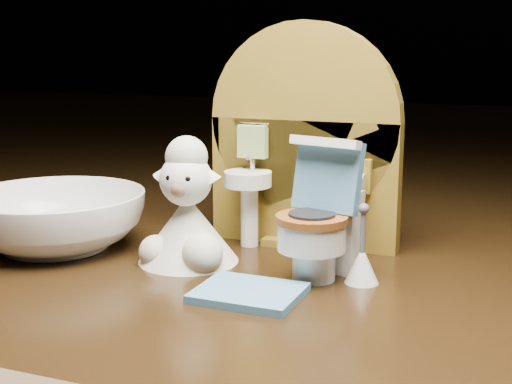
{
  "coord_description": "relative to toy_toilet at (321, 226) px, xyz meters",
  "views": [
    {
      "loc": [
        0.14,
        -0.39,
        0.14
      ],
      "look_at": [
        -0.01,
        0.01,
        0.05
      ],
      "focal_mm": 50.0,
      "sensor_mm": 36.0,
      "label": 1
    }
  ],
  "objects": [
    {
      "name": "backdrop_panel",
      "position": [
        -0.03,
        0.06,
        0.04
      ],
      "size": [
        0.13,
        0.05,
        0.15
      ],
      "color": "olive",
      "rests_on": "ground"
    },
    {
      "name": "bath_mat",
      "position": [
        -0.03,
        -0.05,
        -0.03
      ],
      "size": [
        0.06,
        0.05,
        0.0
      ],
      "primitive_type": "cube",
      "rotation": [
        0.0,
        0.0,
        -0.02
      ],
      "color": "teal",
      "rests_on": "ground"
    },
    {
      "name": "toilet_brush",
      "position": [
        0.03,
        -0.0,
        -0.02
      ],
      "size": [
        0.02,
        0.02,
        0.05
      ],
      "color": "white",
      "rests_on": "ground"
    },
    {
      "name": "ceramic_bowl",
      "position": [
        -0.18,
        -0.01,
        -0.01
      ],
      "size": [
        0.13,
        0.13,
        0.04
      ],
      "primitive_type": "imported",
      "rotation": [
        0.0,
        0.0,
        0.06
      ],
      "color": "white",
      "rests_on": "ground"
    },
    {
      "name": "plush_lamb",
      "position": [
        -0.09,
        -0.0,
        -0.0
      ],
      "size": [
        0.06,
        0.06,
        0.08
      ],
      "rotation": [
        0.0,
        0.0,
        0.13
      ],
      "color": "beige",
      "rests_on": "ground"
    },
    {
      "name": "toy_toilet",
      "position": [
        0.0,
        0.0,
        0.0
      ],
      "size": [
        0.05,
        0.06,
        0.08
      ],
      "rotation": [
        0.0,
        0.0,
        -0.25
      ],
      "color": "white",
      "rests_on": "ground"
    }
  ]
}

